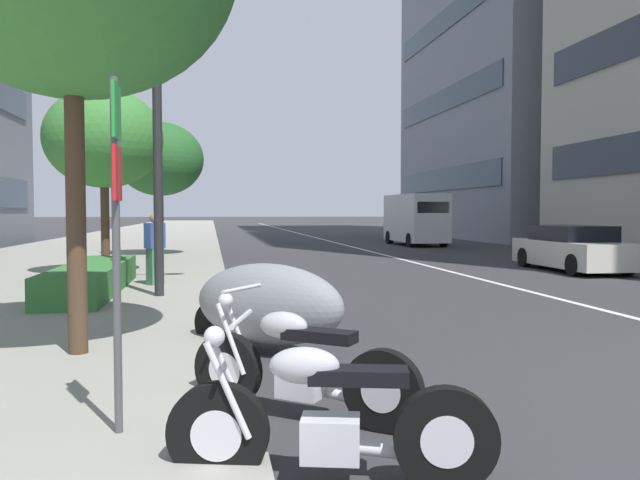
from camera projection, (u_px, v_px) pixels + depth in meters
name	position (u px, v px, depth m)	size (l,w,h in m)	color
sidewalk_right_plaza	(126.00, 244.00, 32.89)	(160.00, 9.62, 0.15)	gray
lane_centre_stripe	(323.00, 239.00, 39.77)	(110.00, 0.16, 0.01)	silver
motorcycle_under_tarp	(327.00, 422.00, 4.07)	(0.76, 2.13, 1.12)	black
motorcycle_nearest_camera	(299.00, 369.00, 5.45)	(1.39, 1.85, 1.12)	black
motorcycle_far_end_row	(267.00, 304.00, 7.92)	(1.96, 2.16, 1.14)	gray
car_following_behind	(572.00, 249.00, 18.88)	(4.52, 1.94, 1.37)	beige
delivery_van_ahead	(415.00, 218.00, 33.01)	(5.12, 2.10, 2.68)	silver
parking_sign_by_curb	(117.00, 212.00, 4.59)	(0.32, 0.06, 2.63)	#47494C
street_lamp_with_banners	(174.00, 47.00, 12.05)	(1.26, 2.36, 7.93)	#232326
clipped_hedge_bed	(92.00, 278.00, 12.78)	(5.41, 1.10, 0.56)	#337033
street_tree_near_plaza_corner	(104.00, 139.00, 16.19)	(3.02, 3.02, 4.82)	#473323
street_tree_by_lamp_post	(160.00, 159.00, 23.39)	(3.23, 3.23, 4.97)	#473323
pedestrian_on_plaza	(155.00, 249.00, 14.02)	(0.46, 0.47, 1.61)	#3F724C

